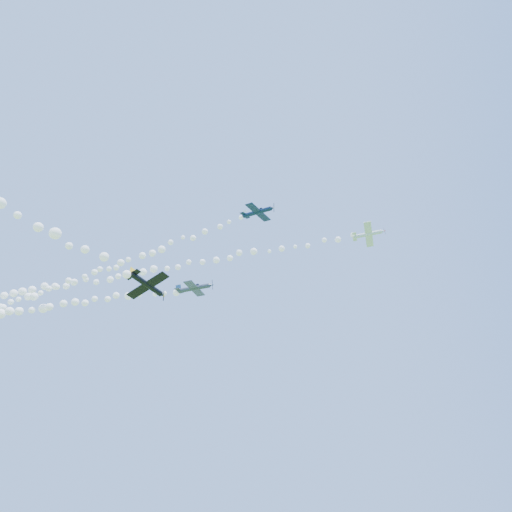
% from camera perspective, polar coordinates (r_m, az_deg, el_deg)
% --- Properties ---
extents(plane_white, '(6.45, 6.62, 1.75)m').
position_cam_1_polar(plane_white, '(84.83, 14.76, 2.84)').
color(plane_white, white).
extents(smoke_trail_white, '(83.25, 4.88, 2.76)m').
position_cam_1_polar(smoke_trail_white, '(93.49, -12.61, -1.65)').
color(smoke_trail_white, white).
extents(plane_navy, '(6.20, 6.47, 2.44)m').
position_cam_1_polar(plane_navy, '(71.04, 0.29, 5.90)').
color(plane_navy, '#0D1E3C').
extents(smoke_trail_navy, '(81.75, 24.13, 2.49)m').
position_cam_1_polar(smoke_trail_navy, '(96.18, -23.51, -3.07)').
color(smoke_trail_navy, white).
extents(plane_grey, '(8.03, 8.18, 2.29)m').
position_cam_1_polar(plane_grey, '(85.86, -8.22, -4.25)').
color(plane_grey, '#373D51').
extents(smoke_trail_grey, '(75.89, 3.87, 3.48)m').
position_cam_1_polar(smoke_trail_grey, '(105.97, -29.31, -6.43)').
color(smoke_trail_grey, white).
extents(plane_black, '(7.51, 7.08, 2.83)m').
position_cam_1_polar(plane_black, '(66.88, -14.27, -3.76)').
color(plane_black, black).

